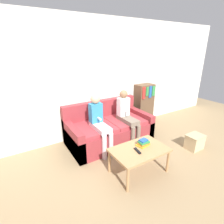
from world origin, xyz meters
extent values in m
plane|color=#937A56|center=(0.00, 0.00, 0.00)|extent=(10.00, 10.00, 0.00)
cube|color=silver|center=(0.00, 1.13, 1.30)|extent=(8.00, 0.06, 2.60)
cube|color=silver|center=(-0.49, 1.10, 1.38)|extent=(0.30, 0.00, 0.27)
cube|color=white|center=(0.00, 1.10, 1.35)|extent=(0.23, 0.00, 0.35)
cube|color=maroon|center=(0.00, 0.54, 0.21)|extent=(1.79, 0.92, 0.42)
cube|color=maroon|center=(0.00, 0.93, 0.64)|extent=(1.79, 0.14, 0.44)
cube|color=maroon|center=(-0.82, 0.54, 0.29)|extent=(0.14, 0.92, 0.58)
cube|color=maroon|center=(0.82, 0.54, 0.29)|extent=(0.14, 0.92, 0.58)
cube|color=#A1343A|center=(-0.37, 0.50, 0.45)|extent=(0.73, 0.76, 0.07)
cube|color=#A1343A|center=(0.37, 0.50, 0.45)|extent=(0.73, 0.76, 0.07)
cube|color=#AD7F51|center=(-0.10, -0.56, 0.42)|extent=(0.91, 0.59, 0.04)
cylinder|color=#AD7F51|center=(-0.52, -0.82, 0.20)|extent=(0.04, 0.04, 0.40)
cylinder|color=#AD7F51|center=(0.31, -0.82, 0.20)|extent=(0.04, 0.04, 0.40)
cylinder|color=#AD7F51|center=(-0.52, -0.31, 0.20)|extent=(0.04, 0.04, 0.40)
cylinder|color=#AD7F51|center=(0.31, -0.31, 0.20)|extent=(0.04, 0.04, 0.40)
cylinder|color=silver|center=(-0.41, 0.05, 0.24)|extent=(0.09, 0.09, 0.49)
cylinder|color=silver|center=(-0.27, 0.05, 0.24)|extent=(0.09, 0.09, 0.49)
cube|color=silver|center=(-0.34, 0.34, 0.53)|extent=(0.23, 0.56, 0.09)
cube|color=teal|center=(-0.34, 0.51, 0.77)|extent=(0.24, 0.16, 0.38)
sphere|color=tan|center=(-0.34, 0.51, 1.05)|extent=(0.19, 0.19, 0.19)
cube|color=white|center=(-0.34, 0.36, 0.69)|extent=(0.03, 0.12, 0.03)
cylinder|color=#756656|center=(0.26, 0.05, 0.24)|extent=(0.09, 0.09, 0.49)
cylinder|color=#756656|center=(0.40, 0.05, 0.24)|extent=(0.09, 0.09, 0.49)
cube|color=#756656|center=(0.33, 0.34, 0.53)|extent=(0.23, 0.56, 0.09)
cube|color=white|center=(0.33, 0.51, 0.77)|extent=(0.24, 0.16, 0.39)
sphere|color=#8C6647|center=(0.33, 0.51, 1.05)|extent=(0.17, 0.17, 0.17)
cube|color=white|center=(0.33, 0.36, 0.70)|extent=(0.03, 0.12, 0.03)
cube|color=black|center=(-0.17, -0.60, 0.45)|extent=(0.07, 0.17, 0.02)
cube|color=gold|center=(0.02, -0.50, 0.45)|extent=(0.24, 0.19, 0.02)
cube|color=orange|center=(0.03, -0.51, 0.48)|extent=(0.19, 0.14, 0.03)
cube|color=#2D8442|center=(0.03, -0.52, 0.51)|extent=(0.18, 0.12, 0.03)
cube|color=#23519E|center=(0.03, -0.51, 0.53)|extent=(0.15, 0.11, 0.03)
cube|color=brown|center=(1.30, 0.93, 0.54)|extent=(0.47, 0.29, 1.08)
cube|color=red|center=(1.14, 0.78, 0.91)|extent=(0.08, 0.02, 0.30)
cube|color=#2D8442|center=(1.25, 0.78, 0.93)|extent=(0.08, 0.02, 0.22)
cube|color=#23519E|center=(1.36, 0.78, 0.91)|extent=(0.08, 0.02, 0.30)
cube|color=#2D8442|center=(1.47, 0.78, 0.92)|extent=(0.09, 0.02, 0.25)
cube|color=#CCB284|center=(1.35, -0.62, 0.14)|extent=(0.33, 0.26, 0.28)
cube|color=tan|center=(1.35, -0.62, 0.29)|extent=(0.35, 0.28, 0.02)
camera|label=1|loc=(-1.76, -2.39, 1.99)|focal=28.00mm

